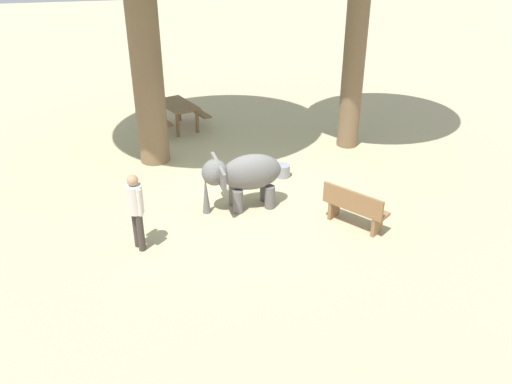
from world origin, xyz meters
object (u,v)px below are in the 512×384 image
Objects in this scene: person_handler at (136,206)px; elephant at (243,175)px; picnic_table_near at (178,110)px; feed_bucket at (283,171)px; wooden_bench at (354,207)px.

elephant is at bearing 1.50° from person_handler.
person_handler is at bearing -33.08° from picnic_table_near.
picnic_table_near is (1.13, -5.11, -0.22)m from elephant.
elephant is 1.91m from feed_bucket.
person_handler is at bearing 35.98° from feed_bucket.
wooden_bench is 0.69× the size of picnic_table_near.
wooden_bench is (-2.14, 1.24, -0.33)m from elephant.
feed_bucket is (-3.51, -2.55, -0.79)m from person_handler.
person_handler reaches higher than feed_bucket.
feed_bucket is at bearing 9.47° from person_handler.
picnic_table_near is 5.43× the size of feed_bucket.
elephant is 0.93× the size of picnic_table_near.
person_handler is 4.41m from feed_bucket.
elephant is 2.49m from wooden_bench.
elephant is at bearing -10.19° from picnic_table_near.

